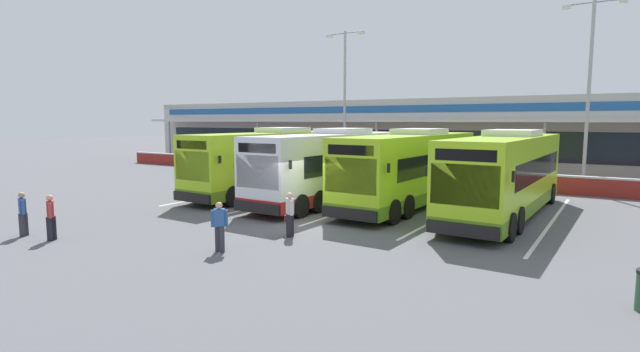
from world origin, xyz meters
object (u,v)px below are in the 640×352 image
coach_bus_leftmost (273,162)px  pedestrian_with_handbag (290,213)px  coach_bus_centre (411,169)px  coach_bus_right_centre (506,176)px  pedestrian_child (219,225)px  lamp_post_centre (589,84)px  lamp_post_west (345,93)px  coach_bus_left_centre (334,167)px  pedestrian_in_dark_coat (51,216)px  pedestrian_near_bin (23,212)px

coach_bus_leftmost → pedestrian_with_handbag: 10.67m
coach_bus_centre → coach_bus_right_centre: size_ratio=1.00×
coach_bus_centre → coach_bus_right_centre: (4.54, -0.40, 0.00)m
pedestrian_child → lamp_post_centre: size_ratio=0.15×
lamp_post_centre → lamp_post_west: bearing=177.2°
coach_bus_leftmost → lamp_post_west: lamp_post_west is taller
pedestrian_child → coach_bus_centre: bearing=80.4°
coach_bus_centre → pedestrian_child: bearing=-99.6°
coach_bus_right_centre → lamp_post_centre: bearing=76.8°
lamp_post_centre → pedestrian_with_handbag: bearing=-114.1°
coach_bus_left_centre → pedestrian_child: (2.01, -10.46, -0.91)m
pedestrian_child → lamp_post_west: bearing=109.7°
pedestrian_child → lamp_post_centre: bearing=67.3°
coach_bus_left_centre → pedestrian_in_dark_coat: coach_bus_left_centre is taller
lamp_post_west → lamp_post_centre: bearing=-2.8°
coach_bus_centre → pedestrian_with_handbag: coach_bus_centre is taller
coach_bus_left_centre → lamp_post_west: lamp_post_west is taller
coach_bus_left_centre → lamp_post_centre: 15.82m
coach_bus_left_centre → lamp_post_west: bearing=117.1°
coach_bus_centre → lamp_post_centre: (6.90, 9.69, 4.50)m
coach_bus_leftmost → lamp_post_west: size_ratio=1.11×
coach_bus_left_centre → pedestrian_in_dark_coat: bearing=-108.0°
coach_bus_left_centre → pedestrian_near_bin: size_ratio=7.53×
pedestrian_with_handbag → lamp_post_centre: 20.67m
coach_bus_right_centre → pedestrian_in_dark_coat: size_ratio=7.53×
lamp_post_west → coach_bus_left_centre: bearing=-62.9°
coach_bus_leftmost → pedestrian_with_handbag: size_ratio=7.53×
coach_bus_left_centre → coach_bus_right_centre: (8.47, 0.52, 0.00)m
coach_bus_centre → pedestrian_child: (-1.93, -11.38, -0.91)m
lamp_post_west → pedestrian_near_bin: bearing=-89.3°
coach_bus_right_centre → pedestrian_child: bearing=-120.5°
pedestrian_child → lamp_post_centre: lamp_post_centre is taller
pedestrian_in_dark_coat → pedestrian_child: size_ratio=1.00×
pedestrian_in_dark_coat → lamp_post_centre: lamp_post_centre is taller
pedestrian_near_bin → lamp_post_centre: (16.38, 23.35, 5.42)m
coach_bus_centre → pedestrian_in_dark_coat: 15.68m
coach_bus_right_centre → lamp_post_west: size_ratio=1.11×
pedestrian_child → lamp_post_centre: (8.83, 21.07, 5.42)m
pedestrian_in_dark_coat → lamp_post_west: bearing=94.2°
pedestrian_near_bin → lamp_post_centre: lamp_post_centre is taller
pedestrian_in_dark_coat → lamp_post_centre: size_ratio=0.15×
coach_bus_centre → lamp_post_centre: bearing=54.6°
coach_bus_right_centre → pedestrian_with_handbag: (-5.78, -8.12, -0.93)m
coach_bus_centre → lamp_post_west: (-9.78, 10.52, 4.50)m
coach_bus_leftmost → lamp_post_west: 12.02m
pedestrian_with_handbag → lamp_post_west: size_ratio=0.15×
coach_bus_centre → lamp_post_west: lamp_post_west is taller
pedestrian_child → lamp_post_west: (-7.85, 21.90, 5.42)m
pedestrian_in_dark_coat → lamp_post_centre: (14.89, 23.15, 5.42)m
coach_bus_centre → lamp_post_centre: 12.72m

